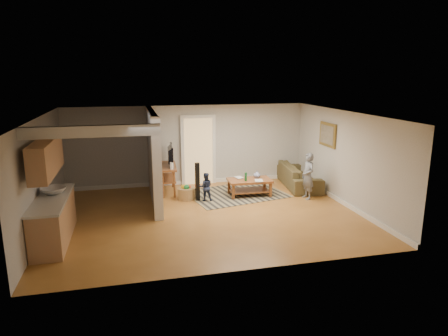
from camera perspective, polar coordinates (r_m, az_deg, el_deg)
The scene contains 11 objects.
ground at distance 10.06m, azimuth -2.41°, elevation -6.70°, with size 7.50×7.50×0.00m, color brown.
room_shell at distance 9.94m, azimuth -9.00°, elevation 1.64°, with size 7.54×6.02×2.52m.
area_rug at distance 11.75m, azimuth 1.74°, elevation -3.70°, with size 2.70×1.97×0.01m, color black.
sofa at distance 12.80m, azimuth 10.54°, elevation -2.52°, with size 2.29×0.89×0.67m, color #473723.
coffee_table at distance 11.54m, azimuth 3.73°, elevation -2.12°, with size 1.25×0.75×0.73m.
tv_console at distance 11.84m, azimuth -7.99°, elevation 0.01°, with size 0.57×1.33×1.12m.
speaker_left at distance 11.02m, azimuth -3.82°, elevation -1.99°, with size 0.11×0.11×1.08m, color black.
speaker_right at distance 11.66m, azimuth -9.14°, elevation -1.33°, with size 0.11×0.11×1.05m, color black.
toy_basket at distance 11.27m, azimuth -5.39°, elevation -3.54°, with size 0.50×0.50×0.44m.
child at distance 11.56m, azimuth 11.74°, elevation -4.30°, with size 0.48×0.31×1.31m, color slate.
toddler at distance 11.14m, azimuth -2.62°, elevation -4.70°, with size 0.39×0.30×0.80m, color #202843.
Camera 1 is at (-1.78, -9.29, 3.44)m, focal length 32.00 mm.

